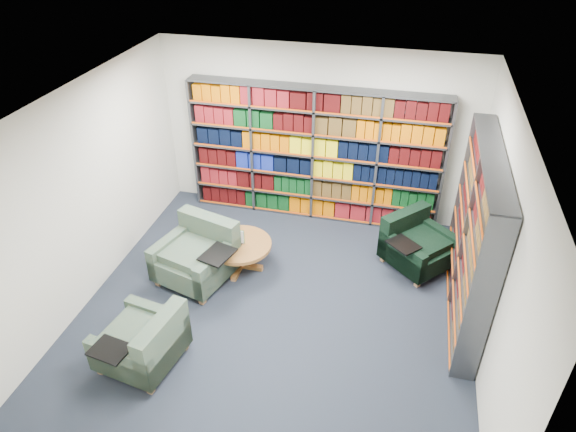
% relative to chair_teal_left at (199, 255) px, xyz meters
% --- Properties ---
extents(room_shell, '(5.02, 5.02, 2.82)m').
position_rel_chair_teal_left_xyz_m(room_shell, '(1.23, -0.37, 1.06)').
color(room_shell, black).
rests_on(room_shell, ground).
extents(bookshelf_back, '(4.00, 0.28, 2.20)m').
position_rel_chair_teal_left_xyz_m(bookshelf_back, '(1.23, 1.97, 0.76)').
color(bookshelf_back, '#47494F').
rests_on(bookshelf_back, ground).
extents(bookshelf_right, '(0.28, 2.50, 2.20)m').
position_rel_chair_teal_left_xyz_m(bookshelf_right, '(3.57, 0.23, 0.76)').
color(bookshelf_right, '#47494F').
rests_on(bookshelf_right, ground).
extents(chair_teal_left, '(1.22, 1.15, 0.85)m').
position_rel_chair_teal_left_xyz_m(chair_teal_left, '(0.00, 0.00, 0.00)').
color(chair_teal_left, '#0A2E38').
rests_on(chair_teal_left, ground).
extents(chair_green_right, '(1.19, 1.19, 0.77)m').
position_rel_chair_teal_left_xyz_m(chair_green_right, '(2.94, 1.02, -0.03)').
color(chair_green_right, black).
rests_on(chair_green_right, ground).
extents(chair_teal_front, '(0.97, 1.06, 0.76)m').
position_rel_chair_teal_left_xyz_m(chair_teal_front, '(0.01, -1.66, -0.03)').
color(chair_teal_front, '#0A2E38').
rests_on(chair_teal_front, ground).
extents(coffee_table, '(0.92, 0.92, 0.65)m').
position_rel_chair_teal_left_xyz_m(coffee_table, '(0.50, 0.29, 0.00)').
color(coffee_table, '#9E5D31').
rests_on(coffee_table, ground).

